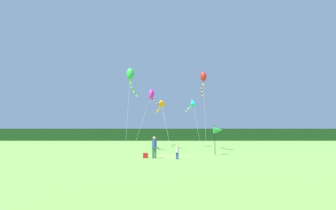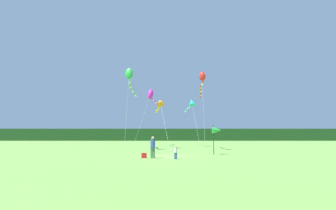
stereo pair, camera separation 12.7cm
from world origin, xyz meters
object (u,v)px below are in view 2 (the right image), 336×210
person_adult (154,146)px  kite_orange (161,103)px  kite_cyan (192,103)px  person_child (177,152)px  kite_magenta (152,95)px  cooler_box (145,155)px  banner_flag_pole (218,130)px  kite_green (131,77)px  kite_red (203,80)px

person_adult → kite_orange: bearing=89.1°
kite_cyan → kite_orange: kite_cyan is taller
person_child → kite_orange: 14.74m
kite_magenta → kite_orange: kite_magenta is taller
person_child → kite_magenta: (-3.42, 20.43, 7.65)m
cooler_box → banner_flag_pole: size_ratio=0.14×
person_child → kite_cyan: bearing=80.8°
person_child → cooler_box: size_ratio=2.65×
person_child → kite_green: size_ratio=0.11×
kite_green → kite_red: (9.02, -0.25, -0.43)m
kite_magenta → kite_red: kite_red is taller
banner_flag_pole → kite_orange: bearing=122.5°
kite_green → kite_cyan: kite_green is taller
person_adult → cooler_box: size_ratio=4.37×
person_adult → kite_green: 12.97m
kite_magenta → kite_green: size_ratio=0.92×
kite_cyan → person_adult: bearing=-105.7°
person_adult → kite_cyan: kite_cyan is taller
kite_red → kite_cyan: bearing=94.7°
kite_green → banner_flag_pole: bearing=-32.3°
cooler_box → kite_orange: (0.95, 12.52, 5.97)m
person_adult → kite_green: size_ratio=0.18×
person_child → kite_green: (-5.42, 10.29, 8.46)m
person_child → kite_red: (3.60, 10.04, 8.03)m
kite_magenta → cooler_box: bearing=-87.8°
kite_red → person_child: bearing=-109.7°
person_adult → kite_red: bearing=59.2°
banner_flag_pole → kite_cyan: 14.59m
cooler_box → kite_red: (6.28, 9.02, 8.44)m
cooler_box → banner_flag_pole: bearing=24.8°
person_child → kite_orange: size_ratio=0.14×
banner_flag_pole → kite_orange: (-5.95, 9.34, 3.80)m
banner_flag_pole → kite_red: size_ratio=0.30×
kite_orange → kite_red: kite_red is taller
kite_magenta → kite_green: (-2.01, -10.14, 0.80)m
kite_magenta → person_adult: bearing=-85.7°
cooler_box → kite_cyan: kite_cyan is taller
kite_magenta → kite_orange: (1.68, -6.89, -2.10)m
cooler_box → kite_orange: size_ratio=0.05×
kite_magenta → kite_green: 10.37m
kite_magenta → person_child: bearing=-80.5°
person_adult → cooler_box: 1.15m
kite_magenta → kite_orange: size_ratio=1.18×
person_child → banner_flag_pole: banner_flag_pole is taller
banner_flag_pole → kite_green: 13.22m
person_child → kite_magenta: 22.08m
banner_flag_pole → kite_red: kite_red is taller
person_child → cooler_box: person_child is taller
person_adult → banner_flag_pole: size_ratio=0.63×
kite_magenta → kite_orange: bearing=-76.3°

